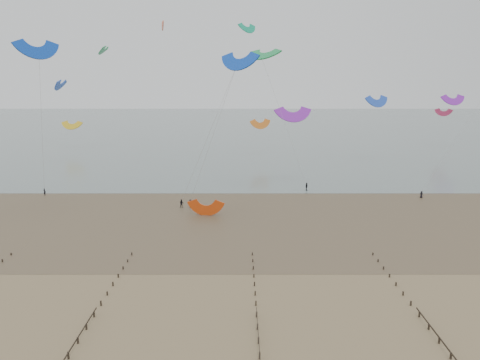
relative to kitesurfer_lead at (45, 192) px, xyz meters
name	(u,v)px	position (x,y,z in m)	size (l,w,h in m)	color
ground	(223,291)	(41.81, -48.32, -0.82)	(500.00, 500.00, 0.00)	brown
sea_and_shore	(208,213)	(37.73, -13.92, -0.81)	(500.00, 665.00, 0.03)	#475654
kitesurfer_lead	(45,192)	(0.00, 0.00, 0.00)	(0.60, 0.39, 1.64)	black
kitesurfers	(345,192)	(67.63, 0.00, 0.04)	(134.41, 22.47, 1.90)	black
grounded_kite	(206,215)	(37.40, -15.56, -0.82)	(6.00, 3.15, 4.57)	#DF420E
kites_airborne	(232,94)	(41.69, 41.33, 20.29)	(248.56, 116.71, 42.19)	#1B9249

